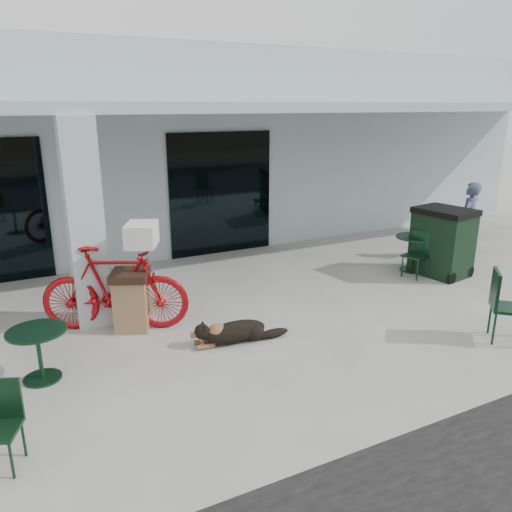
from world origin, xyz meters
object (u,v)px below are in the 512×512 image
cafe_table_far (414,254)px  person (468,220)px  trash_receptacle (132,300)px  wheeled_bin (442,242)px  cafe_chair_far_a (509,307)px  cafe_chair_far_b (415,255)px  cafe_table_near (40,355)px  bicycle (115,288)px  dog (236,330)px

cafe_table_far → person: person is taller
trash_receptacle → wheeled_bin: 6.09m
person → wheeled_bin: person is taller
cafe_chair_far_a → cafe_table_far: bearing=22.6°
cafe_table_far → person: 1.77m
cafe_chair_far_b → cafe_chair_far_a: bearing=-31.9°
cafe_chair_far_a → cafe_chair_far_b: cafe_chair_far_a is taller
cafe_table_far → person: bearing=6.7°
cafe_chair_far_b → cafe_table_near: bearing=-98.1°
cafe_table_near → cafe_table_far: bearing=9.2°
bicycle → cafe_chair_far_a: bicycle is taller
bicycle → cafe_table_near: (-1.14, -1.05, -0.32)m
cafe_table_near → trash_receptacle: bearing=34.9°
cafe_table_near → person: bearing=8.7°
cafe_chair_far_b → dog: bearing=-92.2°
cafe_table_far → wheeled_bin: wheeled_bin is taller
cafe_table_near → cafe_table_far: 7.22m
cafe_table_far → trash_receptacle: (-5.77, -0.20, 0.10)m
cafe_chair_far_a → wheeled_bin: bearing=14.1°
bicycle → person: person is taller
person → dog: bearing=-12.3°
cafe_table_near → wheeled_bin: (7.44, 0.73, 0.34)m
trash_receptacle → wheeled_bin: wheeled_bin is taller
cafe_chair_far_a → cafe_table_near: bearing=115.5°
cafe_table_near → cafe_chair_far_b: cafe_chair_far_b is taller
wheeled_bin → bicycle: bearing=167.0°
cafe_table_far → bicycle: bearing=-179.0°
cafe_table_near → cafe_chair_far_b: (6.85, 0.82, 0.12)m
cafe_chair_far_b → wheeled_bin: (0.59, -0.09, 0.22)m
cafe_table_near → person: size_ratio=0.42×
cafe_table_near → cafe_chair_far_a: size_ratio=0.68×
dog → cafe_table_far: (4.57, 1.30, 0.18)m
cafe_chair_far_a → person: person is taller
cafe_table_near → trash_receptacle: trash_receptacle is taller
cafe_table_near → cafe_chair_far_a: cafe_chair_far_a is taller
dog → cafe_table_far: cafe_table_far is taller
cafe_chair_far_b → trash_receptacle: 5.49m
cafe_table_near → cafe_table_far: size_ratio=0.92×
cafe_table_far → person: (1.69, 0.20, 0.48)m
bicycle → person: bearing=-62.9°
cafe_table_near → wheeled_bin: 7.48m
dog → wheeled_bin: wheeled_bin is taller
cafe_chair_far_b → cafe_table_far: bearing=124.9°
dog → cafe_chair_far_a: size_ratio=1.03×
cafe_chair_far_a → wheeled_bin: wheeled_bin is taller
cafe_chair_far_a → person: size_ratio=0.62×
bicycle → cafe_chair_far_a: 5.69m
cafe_chair_far_a → cafe_chair_far_b: bearing=25.6°
bicycle → cafe_table_far: (5.98, 0.10, -0.29)m
cafe_table_far → cafe_chair_far_b: bearing=-130.2°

